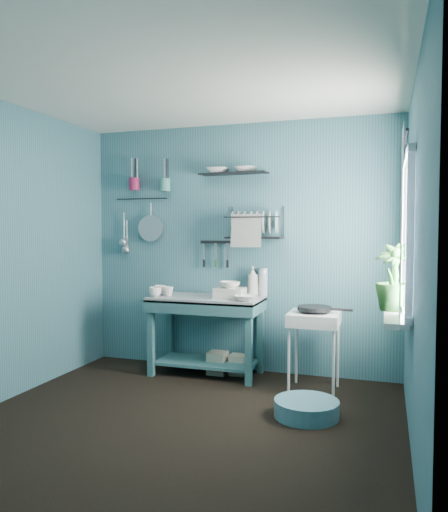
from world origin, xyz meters
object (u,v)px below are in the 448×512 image
(mug_left, at_px, (155,292))
(storage_tin_small, at_px, (238,365))
(wash_tub, at_px, (230,293))
(soap_bottle, at_px, (253,281))
(utensil_cup_teal, at_px, (165,185))
(floor_basin, at_px, (307,408))
(work_counter, at_px, (206,336))
(dish_rack, at_px, (255,222))
(colander, at_px, (151,228))
(hotplate_stand, at_px, (314,352))
(frying_pan, at_px, (314,308))
(mug_mid, at_px, (169,291))
(water_bottle, at_px, (263,282))
(storage_tin_large, at_px, (218,363))
(potted_plant, at_px, (394,277))
(mug_right, at_px, (160,290))
(utensil_cup_magenta, at_px, (134,184))

(mug_left, relative_size, storage_tin_small, 0.61)
(wash_tub, xyz_separation_m, soap_bottle, (0.17, 0.22, 0.10))
(utensil_cup_teal, distance_m, floor_basin, 2.67)
(work_counter, xyz_separation_m, dish_rack, (0.45, 0.15, 1.12))
(soap_bottle, height_order, colander, colander)
(hotplate_stand, bearing_deg, dish_rack, 158.03)
(frying_pan, height_order, colander, colander)
(mug_mid, xyz_separation_m, water_bottle, (0.90, 0.28, 0.09))
(storage_tin_large, bearing_deg, soap_bottle, 25.11)
(work_counter, distance_m, potted_plant, 1.99)
(storage_tin_large, bearing_deg, wash_tub, -25.02)
(work_counter, xyz_separation_m, water_bottle, (0.52, 0.22, 0.53))
(utensil_cup_teal, bearing_deg, potted_plant, -21.03)
(soap_bottle, relative_size, frying_pan, 1.00)
(work_counter, relative_size, dish_rack, 1.99)
(mug_right, relative_size, utensil_cup_magenta, 0.95)
(storage_tin_large, bearing_deg, utensil_cup_magenta, 171.30)
(hotplate_stand, relative_size, potted_plant, 1.40)
(mug_right, relative_size, colander, 0.44)
(mug_right, bearing_deg, wash_tub, -1.53)
(water_bottle, height_order, frying_pan, water_bottle)
(dish_rack, xyz_separation_m, utensil_cup_teal, (-0.98, 0.05, 0.39))
(hotplate_stand, distance_m, utensil_cup_teal, 2.27)
(utensil_cup_teal, bearing_deg, dish_rack, -2.92)
(colander, bearing_deg, potted_plant, -20.15)
(water_bottle, xyz_separation_m, dish_rack, (-0.07, -0.07, 0.59))
(mug_left, distance_m, soap_bottle, 0.97)
(work_counter, distance_m, mug_right, 0.66)
(dish_rack, xyz_separation_m, storage_tin_large, (-0.35, -0.10, -1.40))
(mug_left, bearing_deg, mug_mid, 45.00)
(mug_mid, height_order, soap_bottle, soap_bottle)
(hotplate_stand, relative_size, storage_tin_large, 3.20)
(mug_right, bearing_deg, mug_left, -82.87)
(dish_rack, xyz_separation_m, colander, (-1.17, 0.08, -0.05))
(mug_mid, xyz_separation_m, floor_basin, (1.50, -0.77, -0.76))
(water_bottle, height_order, utensil_cup_teal, utensil_cup_teal)
(soap_bottle, distance_m, hotplate_stand, 0.96)
(utensil_cup_teal, bearing_deg, storage_tin_large, -13.55)
(utensil_cup_teal, height_order, colander, utensil_cup_teal)
(work_counter, bearing_deg, colander, 173.90)
(wash_tub, xyz_separation_m, utensil_cup_teal, (-0.78, 0.22, 1.08))
(work_counter, distance_m, hotplate_stand, 1.10)
(dish_rack, relative_size, potted_plant, 1.10)
(wash_tub, distance_m, soap_bottle, 0.30)
(mug_left, xyz_separation_m, storage_tin_large, (0.58, 0.21, -0.71))
(work_counter, xyz_separation_m, colander, (-0.72, 0.23, 1.06))
(mug_left, distance_m, hotplate_stand, 1.64)
(work_counter, height_order, frying_pan, work_counter)
(hotplate_stand, relative_size, utensil_cup_magenta, 5.42)
(hotplate_stand, bearing_deg, utensil_cup_magenta, 175.08)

